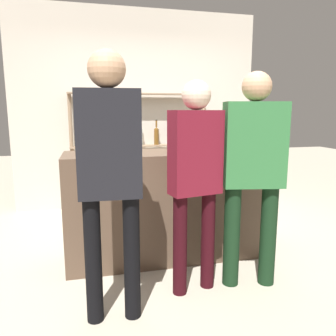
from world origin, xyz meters
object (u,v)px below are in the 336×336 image
(counter_bottle_1, at_px, (118,137))
(customer_right, at_px, (253,165))
(customer_center, at_px, (195,170))
(counter_bottle_0, at_px, (102,140))
(counter_bottle_4, at_px, (173,135))
(counter_bottle_3, at_px, (244,139))
(customer_left, at_px, (110,165))
(counter_bottle_2, at_px, (128,137))
(ice_bucket, at_px, (192,139))

(counter_bottle_1, relative_size, customer_right, 0.20)
(customer_center, bearing_deg, counter_bottle_0, 41.63)
(counter_bottle_4, bearing_deg, counter_bottle_1, 172.36)
(counter_bottle_3, bearing_deg, counter_bottle_0, 179.00)
(customer_left, xyz_separation_m, customer_center, (0.64, 0.22, -0.10))
(counter_bottle_4, distance_m, customer_center, 0.78)
(counter_bottle_3, bearing_deg, customer_right, -108.29)
(counter_bottle_4, distance_m, customer_right, 0.90)
(counter_bottle_2, bearing_deg, counter_bottle_3, -14.86)
(counter_bottle_2, relative_size, customer_center, 0.22)
(customer_center, height_order, customer_right, customer_right)
(counter_bottle_3, bearing_deg, customer_left, -151.16)
(ice_bucket, xyz_separation_m, customer_right, (0.31, -0.61, -0.15))
(customer_right, bearing_deg, counter_bottle_3, -7.00)
(customer_center, bearing_deg, ice_bucket, -26.13)
(customer_left, bearing_deg, counter_bottle_2, -10.36)
(counter_bottle_1, xyz_separation_m, counter_bottle_4, (0.51, -0.07, 0.01))
(customer_right, bearing_deg, counter_bottle_2, 59.97)
(counter_bottle_2, bearing_deg, counter_bottle_4, -0.25)
(counter_bottle_1, bearing_deg, counter_bottle_0, -117.58)
(counter_bottle_0, xyz_separation_m, customer_center, (0.66, -0.50, -0.19))
(ice_bucket, bearing_deg, counter_bottle_2, 164.02)
(customer_right, bearing_deg, counter_bottle_0, 76.72)
(counter_bottle_0, relative_size, counter_bottle_3, 1.06)
(counter_bottle_3, relative_size, counter_bottle_4, 0.88)
(counter_bottle_0, distance_m, ice_bucket, 0.82)
(counter_bottle_0, xyz_separation_m, customer_left, (0.02, -0.72, -0.09))
(ice_bucket, height_order, customer_left, customer_left)
(counter_bottle_3, height_order, customer_right, customer_right)
(counter_bottle_3, bearing_deg, counter_bottle_1, 163.08)
(counter_bottle_2, bearing_deg, customer_center, -61.64)
(counter_bottle_0, relative_size, counter_bottle_2, 0.95)
(counter_bottle_0, xyz_separation_m, counter_bottle_3, (1.29, -0.02, -0.01))
(customer_center, bearing_deg, customer_right, -102.90)
(customer_right, bearing_deg, counter_bottle_1, 60.30)
(ice_bucket, distance_m, customer_center, 0.64)
(counter_bottle_1, relative_size, counter_bottle_4, 0.95)
(customer_left, distance_m, customer_center, 0.68)
(counter_bottle_0, height_order, customer_right, customer_right)
(ice_bucket, distance_m, customer_right, 0.70)
(counter_bottle_4, height_order, customer_left, customer_left)
(counter_bottle_1, height_order, customer_left, customer_left)
(counter_bottle_2, bearing_deg, counter_bottle_0, -135.15)
(counter_bottle_1, distance_m, customer_left, 1.05)
(customer_left, bearing_deg, customer_right, -76.25)
(counter_bottle_3, relative_size, customer_center, 0.20)
(customer_right, bearing_deg, customer_left, 111.87)
(counter_bottle_1, distance_m, ice_bucket, 0.69)
(customer_left, bearing_deg, counter_bottle_4, -30.95)
(counter_bottle_0, height_order, counter_bottle_3, counter_bottle_0)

